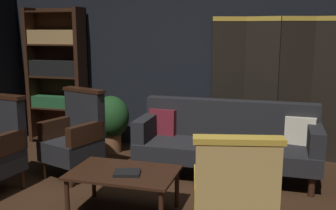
# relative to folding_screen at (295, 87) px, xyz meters

# --- Properties ---
(back_wall) EXTENTS (7.20, 0.10, 2.80)m
(back_wall) POSITION_rel_folding_screen_xyz_m (-1.32, 0.16, 0.41)
(back_wall) COLOR black
(back_wall) RESTS_ON ground_plane
(folding_screen) EXTENTS (2.18, 0.35, 1.90)m
(folding_screen) POSITION_rel_folding_screen_xyz_m (0.00, 0.00, 0.00)
(folding_screen) COLOR black
(folding_screen) RESTS_ON ground_plane
(bookshelf) EXTENTS (0.90, 0.32, 2.05)m
(bookshelf) POSITION_rel_folding_screen_xyz_m (-3.47, -0.10, 0.10)
(bookshelf) COLOR black
(bookshelf) RESTS_ON ground_plane
(velvet_couch) EXTENTS (2.12, 0.78, 0.88)m
(velvet_couch) POSITION_rel_folding_screen_xyz_m (-0.77, -0.84, -0.53)
(velvet_couch) COLOR black
(velvet_couch) RESTS_ON ground_plane
(coffee_table) EXTENTS (1.00, 0.64, 0.42)m
(coffee_table) POSITION_rel_folding_screen_xyz_m (-1.57, -2.14, -0.61)
(coffee_table) COLOR black
(coffee_table) RESTS_ON ground_plane
(armchair_gilt_accent) EXTENTS (0.69, 0.69, 1.04)m
(armchair_gilt_accent) POSITION_rel_folding_screen_xyz_m (-0.48, -2.73, -0.50)
(armchair_gilt_accent) COLOR gold
(armchair_gilt_accent) RESTS_ON ground_plane
(armchair_wing_left) EXTENTS (0.74, 0.73, 1.04)m
(armchair_wing_left) POSITION_rel_folding_screen_xyz_m (-2.50, -1.36, -0.50)
(armchair_wing_left) COLOR black
(armchair_wing_left) RESTS_ON ground_plane
(potted_plant) EXTENTS (0.52, 0.52, 0.81)m
(potted_plant) POSITION_rel_folding_screen_xyz_m (-2.48, -0.37, -0.52)
(potted_plant) COLOR brown
(potted_plant) RESTS_ON ground_plane
(book_black_cloth) EXTENTS (0.28, 0.24, 0.03)m
(book_black_cloth) POSITION_rel_folding_screen_xyz_m (-1.51, -2.20, -0.55)
(book_black_cloth) COLOR black
(book_black_cloth) RESTS_ON coffee_table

